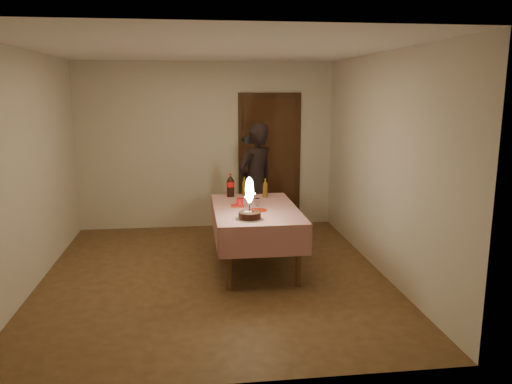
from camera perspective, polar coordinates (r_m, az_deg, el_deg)
ground at (r=6.02m, az=-4.77°, el=-9.50°), size 4.00×4.50×0.01m
room_shell at (r=5.72m, az=-4.74°, el=6.44°), size 4.04×4.54×2.62m
dining_table at (r=6.16m, az=-0.06°, el=-2.70°), size 1.02×1.72×0.74m
birthday_cake at (r=5.56m, az=-0.74°, el=-1.82°), size 0.31×0.31×0.48m
red_plate at (r=5.98m, az=0.23°, el=-2.10°), size 0.22×0.22×0.01m
red_cup at (r=6.20m, az=-1.87°, el=-1.19°), size 0.08×0.08×0.10m
clear_cup at (r=6.24m, az=0.14°, el=-1.14°), size 0.07×0.07×0.09m
napkin_stack at (r=6.19m, az=-2.13°, el=-1.59°), size 0.15×0.15×0.02m
cola_bottle at (r=6.75m, az=-2.93°, el=0.75°), size 0.10×0.10×0.32m
amber_bottle_left at (r=6.84m, az=-1.34°, el=0.60°), size 0.06×0.06×0.25m
amber_bottle_right at (r=6.71m, az=1.06°, el=0.39°), size 0.06×0.06×0.25m
photographer at (r=7.06m, az=-0.05°, el=0.97°), size 0.75×0.71×1.72m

